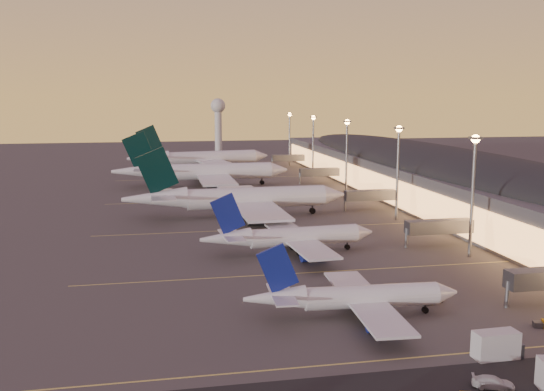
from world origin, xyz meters
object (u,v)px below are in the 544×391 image
at_px(radar_tower, 218,116).
at_px(catering_truck_a, 498,345).
at_px(baggage_tug_b, 432,300).
at_px(airliner_wide_near, 238,199).
at_px(airliner_narrow_south, 353,297).
at_px(airliner_narrow_north, 289,237).
at_px(service_van_e, 493,382).
at_px(airliner_wide_mid, 202,172).
at_px(airliner_wide_far, 200,158).

relative_size(radar_tower, catering_truck_a, 5.02).
distance_m(radar_tower, baggage_tug_b, 286.50).
bearing_deg(airliner_wide_near, airliner_narrow_south, -86.79).
relative_size(airliner_narrow_north, catering_truck_a, 6.00).
distance_m(airliner_wide_near, radar_tower, 209.09).
relative_size(airliner_narrow_south, airliner_wide_near, 0.53).
relative_size(airliner_narrow_north, baggage_tug_b, 8.89).
height_order(airliner_narrow_south, baggage_tug_b, airliner_narrow_south).
xyz_separation_m(airliner_narrow_south, service_van_e, (8.70, -25.22, -2.43)).
height_order(radar_tower, baggage_tug_b, radar_tower).
bearing_deg(baggage_tug_b, airliner_narrow_south, 170.91).
bearing_deg(airliner_wide_near, airliner_narrow_north, -84.11).
bearing_deg(catering_truck_a, airliner_wide_mid, 97.21).
distance_m(airliner_wide_near, catering_truck_a, 101.44).
xyz_separation_m(airliner_narrow_south, airliner_wide_mid, (-11.92, 142.48, 2.33)).
height_order(airliner_wide_near, radar_tower, radar_tower).
bearing_deg(baggage_tug_b, airliner_narrow_north, 91.38).
height_order(airliner_narrow_north, service_van_e, airliner_narrow_north).
bearing_deg(airliner_wide_mid, baggage_tug_b, -79.19).
bearing_deg(airliner_narrow_south, airliner_wide_mid, 97.57).
distance_m(airliner_wide_mid, radar_tower, 149.34).
height_order(airliner_wide_mid, service_van_e, airliner_wide_mid).
distance_m(airliner_wide_near, baggage_tug_b, 80.96).
bearing_deg(baggage_tug_b, airliner_wide_mid, 77.97).
xyz_separation_m(airliner_narrow_south, radar_tower, (9.73, 289.33, 18.74)).
bearing_deg(airliner_narrow_north, baggage_tug_b, -69.62).
xyz_separation_m(airliner_wide_far, baggage_tug_b, (23.58, -190.67, -4.90)).
xyz_separation_m(airliner_wide_mid, service_van_e, (20.62, -167.69, -4.76)).
xyz_separation_m(airliner_narrow_north, service_van_e, (9.94, -64.49, -2.89)).
xyz_separation_m(airliner_narrow_north, airliner_wide_mid, (-10.68, 103.21, 1.87)).
relative_size(airliner_narrow_north, service_van_e, 8.10).
relative_size(airliner_wide_mid, airliner_wide_far, 1.00).
relative_size(airliner_wide_near, service_van_e, 13.22).
bearing_deg(catering_truck_a, service_van_e, -126.22).
distance_m(baggage_tug_b, catering_truck_a, 21.44).
xyz_separation_m(airliner_narrow_north, baggage_tug_b, (16.10, -35.60, -3.03)).
bearing_deg(catering_truck_a, airliner_wide_far, 94.15).
distance_m(airliner_wide_near, airliner_wide_mid, 61.14).
xyz_separation_m(radar_tower, baggage_tug_b, (5.13, -285.66, -21.32)).
bearing_deg(airliner_wide_far, airliner_wide_near, -98.21).
xyz_separation_m(airliner_wide_near, catering_truck_a, (20.56, -99.27, -3.55)).
xyz_separation_m(airliner_narrow_north, radar_tower, (10.97, 250.05, 18.29)).
bearing_deg(service_van_e, baggage_tug_b, 11.58).
xyz_separation_m(airliner_narrow_north, catering_truck_a, (15.05, -56.99, -1.91)).
relative_size(catering_truck_a, service_van_e, 1.35).
xyz_separation_m(airliner_wide_mid, airliner_wide_far, (3.19, 51.86, -0.00)).
relative_size(airliner_wide_mid, service_van_e, 13.78).
bearing_deg(airliner_wide_far, baggage_tug_b, -92.17).
distance_m(airliner_wide_mid, catering_truck_a, 162.29).
xyz_separation_m(airliner_wide_far, radar_tower, (18.46, 94.99, 16.42)).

